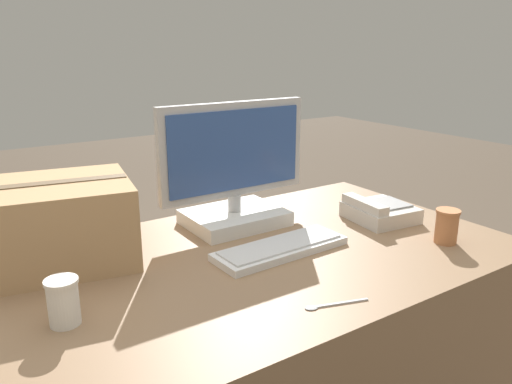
{
  "coord_description": "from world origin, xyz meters",
  "views": [
    {
      "loc": [
        -0.62,
        -1.12,
        1.32
      ],
      "look_at": [
        0.2,
        0.12,
        0.88
      ],
      "focal_mm": 35.0,
      "sensor_mm": 36.0,
      "label": 1
    }
  ],
  "objects_px": {
    "monitor": "(234,179)",
    "keyboard": "(281,248)",
    "desk_phone": "(379,211)",
    "spoon": "(327,305)",
    "cardboard_box": "(60,222)",
    "paper_cup_left": "(63,302)",
    "paper_cup_right": "(447,226)"
  },
  "relations": [
    {
      "from": "cardboard_box",
      "to": "desk_phone",
      "type": "bearing_deg",
      "value": -14.47
    },
    {
      "from": "monitor",
      "to": "cardboard_box",
      "type": "distance_m",
      "value": 0.56
    },
    {
      "from": "monitor",
      "to": "cardboard_box",
      "type": "relative_size",
      "value": 1.21
    },
    {
      "from": "keyboard",
      "to": "paper_cup_left",
      "type": "bearing_deg",
      "value": -177.02
    },
    {
      "from": "paper_cup_right",
      "to": "cardboard_box",
      "type": "xyz_separation_m",
      "value": [
        -1.01,
        0.52,
        0.06
      ]
    },
    {
      "from": "desk_phone",
      "to": "paper_cup_right",
      "type": "distance_m",
      "value": 0.26
    },
    {
      "from": "keyboard",
      "to": "paper_cup_left",
      "type": "distance_m",
      "value": 0.63
    },
    {
      "from": "monitor",
      "to": "keyboard",
      "type": "relative_size",
      "value": 1.27
    },
    {
      "from": "desk_phone",
      "to": "paper_cup_left",
      "type": "bearing_deg",
      "value": -168.35
    },
    {
      "from": "spoon",
      "to": "cardboard_box",
      "type": "xyz_separation_m",
      "value": [
        -0.45,
        0.61,
        0.11
      ]
    },
    {
      "from": "paper_cup_right",
      "to": "spoon",
      "type": "xyz_separation_m",
      "value": [
        -0.56,
        -0.09,
        -0.05
      ]
    },
    {
      "from": "spoon",
      "to": "cardboard_box",
      "type": "relative_size",
      "value": 0.36
    },
    {
      "from": "monitor",
      "to": "spoon",
      "type": "xyz_separation_m",
      "value": [
        -0.11,
        -0.59,
        -0.16
      ]
    },
    {
      "from": "keyboard",
      "to": "cardboard_box",
      "type": "relative_size",
      "value": 0.96
    },
    {
      "from": "monitor",
      "to": "keyboard",
      "type": "xyz_separation_m",
      "value": [
        -0.01,
        -0.28,
        -0.15
      ]
    },
    {
      "from": "keyboard",
      "to": "desk_phone",
      "type": "distance_m",
      "value": 0.45
    },
    {
      "from": "desk_phone",
      "to": "paper_cup_right",
      "type": "relative_size",
      "value": 2.16
    },
    {
      "from": "paper_cup_right",
      "to": "cardboard_box",
      "type": "relative_size",
      "value": 0.24
    },
    {
      "from": "desk_phone",
      "to": "paper_cup_left",
      "type": "xyz_separation_m",
      "value": [
        -1.08,
        -0.09,
        0.02
      ]
    },
    {
      "from": "monitor",
      "to": "paper_cup_right",
      "type": "xyz_separation_m",
      "value": [
        0.46,
        -0.5,
        -0.11
      ]
    },
    {
      "from": "paper_cup_left",
      "to": "paper_cup_right",
      "type": "distance_m",
      "value": 1.11
    },
    {
      "from": "keyboard",
      "to": "monitor",
      "type": "bearing_deg",
      "value": 85.59
    },
    {
      "from": "desk_phone",
      "to": "spoon",
      "type": "height_order",
      "value": "desk_phone"
    },
    {
      "from": "paper_cup_right",
      "to": "paper_cup_left",
      "type": "bearing_deg",
      "value": 171.29
    },
    {
      "from": "monitor",
      "to": "keyboard",
      "type": "distance_m",
      "value": 0.32
    },
    {
      "from": "keyboard",
      "to": "paper_cup_right",
      "type": "distance_m",
      "value": 0.52
    },
    {
      "from": "paper_cup_left",
      "to": "cardboard_box",
      "type": "relative_size",
      "value": 0.24
    },
    {
      "from": "monitor",
      "to": "spoon",
      "type": "height_order",
      "value": "monitor"
    },
    {
      "from": "spoon",
      "to": "cardboard_box",
      "type": "bearing_deg",
      "value": -36.39
    },
    {
      "from": "paper_cup_left",
      "to": "spoon",
      "type": "distance_m",
      "value": 0.59
    },
    {
      "from": "monitor",
      "to": "paper_cup_right",
      "type": "distance_m",
      "value": 0.69
    },
    {
      "from": "desk_phone",
      "to": "cardboard_box",
      "type": "relative_size",
      "value": 0.53
    }
  ]
}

